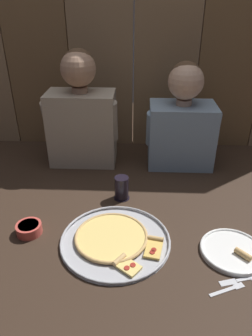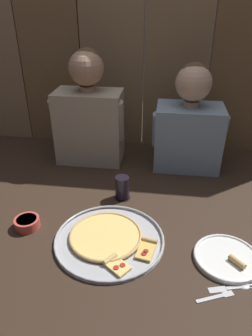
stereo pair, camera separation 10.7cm
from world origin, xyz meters
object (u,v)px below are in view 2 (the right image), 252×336
(drinking_glass, at_px, (122,188))
(dipping_bowl, at_px, (27,222))
(diner_right, at_px, (189,123))
(diner_left, at_px, (89,113))
(pizza_tray, at_px, (109,238))
(dinner_plate, at_px, (227,258))

(drinking_glass, height_order, dipping_bowl, drinking_glass)
(diner_right, bearing_deg, dipping_bowl, -136.40)
(dipping_bowl, height_order, diner_right, diner_right)
(diner_left, height_order, diner_right, diner_left)
(pizza_tray, xyz_separation_m, dipping_bowl, (-0.35, 0.03, 0.01))
(diner_right, bearing_deg, dinner_plate, -79.51)
(diner_left, relative_size, diner_right, 1.10)
(dipping_bowl, bearing_deg, pizza_tray, -5.31)
(drinking_glass, xyz_separation_m, diner_left, (-0.24, 0.37, 0.23))
(pizza_tray, height_order, drinking_glass, drinking_glass)
(diner_left, bearing_deg, pizza_tray, -71.26)
(pizza_tray, relative_size, diner_right, 0.77)
(dinner_plate, height_order, diner_left, diner_left)
(drinking_glass, bearing_deg, pizza_tray, -92.07)
(pizza_tray, bearing_deg, drinking_glass, 87.93)
(diner_left, distance_m, diner_right, 0.54)
(pizza_tray, relative_size, diner_left, 0.70)
(drinking_glass, relative_size, diner_left, 0.18)
(pizza_tray, bearing_deg, dinner_plate, -5.46)
(pizza_tray, relative_size, dipping_bowl, 4.19)
(drinking_glass, distance_m, diner_right, 0.52)
(diner_left, bearing_deg, diner_right, 0.04)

